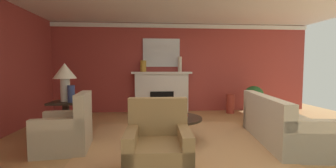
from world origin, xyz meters
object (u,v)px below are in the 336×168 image
object	(u,v)px
vase_on_side_table	(71,94)
potted_plant	(254,98)
sofa	(281,126)
vase_tall_corner	(230,104)
side_table	(66,116)
vase_mantel_right	(180,64)
table_lamp	(65,75)
coffee_table	(175,123)
mantel_mirror	(161,53)
armchair_near_window	(66,132)
armchair_facing_fireplace	(158,151)
fireplace	(162,93)
vase_mantel_left	(143,66)

from	to	relation	value
vase_on_side_table	potted_plant	bearing A→B (deg)	22.56
sofa	vase_tall_corner	size ratio (longest dim) A/B	3.86
side_table	vase_mantel_right	bearing A→B (deg)	41.37
table_lamp	potted_plant	xyz separation A→B (m)	(4.66, 1.75, -0.73)
coffee_table	vase_tall_corner	world-z (taller)	vase_tall_corner
mantel_mirror	potted_plant	world-z (taller)	mantel_mirror
coffee_table	potted_plant	world-z (taller)	potted_plant
side_table	potted_plant	world-z (taller)	potted_plant
armchair_near_window	vase_on_side_table	size ratio (longest dim) A/B	2.92
armchair_facing_fireplace	fireplace	bearing A→B (deg)	86.05
sofa	potted_plant	world-z (taller)	sofa
armchair_near_window	potted_plant	distance (m)	5.07
vase_on_side_table	mantel_mirror	bearing A→B (deg)	53.77
armchair_facing_fireplace	potted_plant	world-z (taller)	armchair_facing_fireplace
mantel_mirror	fireplace	bearing A→B (deg)	-90.00
vase_mantel_right	vase_on_side_table	bearing A→B (deg)	-135.44
table_lamp	vase_mantel_right	distance (m)	3.43
mantel_mirror	vase_mantel_right	distance (m)	0.67
fireplace	vase_on_side_table	xyz separation A→B (m)	(-1.87, -2.43, 0.28)
side_table	vase_tall_corner	world-z (taller)	side_table
vase_mantel_right	vase_tall_corner	bearing A→B (deg)	-9.54
sofa	side_table	size ratio (longest dim) A/B	3.16
fireplace	mantel_mirror	world-z (taller)	mantel_mirror
vase_mantel_left	vase_mantel_right	bearing A→B (deg)	0.00
side_table	vase_on_side_table	distance (m)	0.50
vase_on_side_table	coffee_table	bearing A→B (deg)	-10.56
armchair_near_window	vase_mantel_left	bearing A→B (deg)	68.50
vase_tall_corner	vase_mantel_right	distance (m)	1.91
vase_mantel_right	vase_mantel_left	size ratio (longest dim) A/B	1.35
fireplace	vase_mantel_left	bearing A→B (deg)	-174.84
vase_mantel_left	fireplace	bearing A→B (deg)	5.16
table_lamp	vase_mantel_left	size ratio (longest dim) A/B	2.24
coffee_table	vase_tall_corner	bearing A→B (deg)	51.87
mantel_mirror	armchair_near_window	xyz separation A→B (m)	(-1.75, -3.22, -1.51)
fireplace	vase_on_side_table	world-z (taller)	fireplace
fireplace	potted_plant	bearing A→B (deg)	-12.01
fireplace	vase_on_side_table	size ratio (longest dim) A/B	5.53
coffee_table	vase_on_side_table	distance (m)	2.05
armchair_near_window	vase_on_side_table	world-z (taller)	vase_on_side_table
armchair_near_window	table_lamp	distance (m)	1.24
vase_mantel_left	armchair_near_window	bearing A→B (deg)	-111.50
fireplace	side_table	bearing A→B (deg)	-131.14
fireplace	armchair_near_window	distance (m)	3.57
sofa	table_lamp	world-z (taller)	table_lamp
armchair_near_window	vase_mantel_left	xyz separation A→B (m)	(1.20, 3.05, 1.10)
side_table	table_lamp	world-z (taller)	table_lamp
sofa	vase_on_side_table	size ratio (longest dim) A/B	6.79
coffee_table	vase_tall_corner	distance (m)	3.18
table_lamp	vase_tall_corner	distance (m)	4.63
vase_tall_corner	vase_mantel_right	bearing A→B (deg)	170.46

